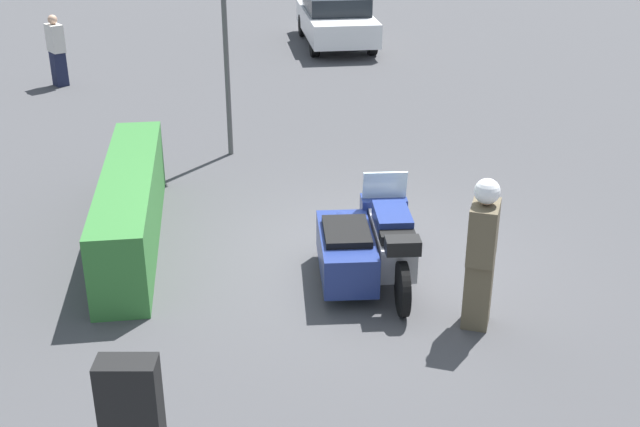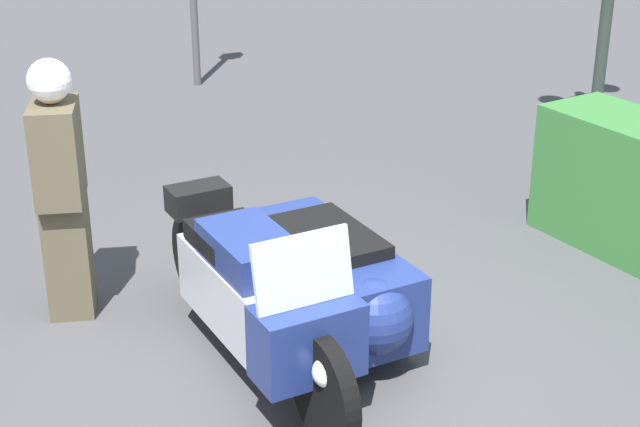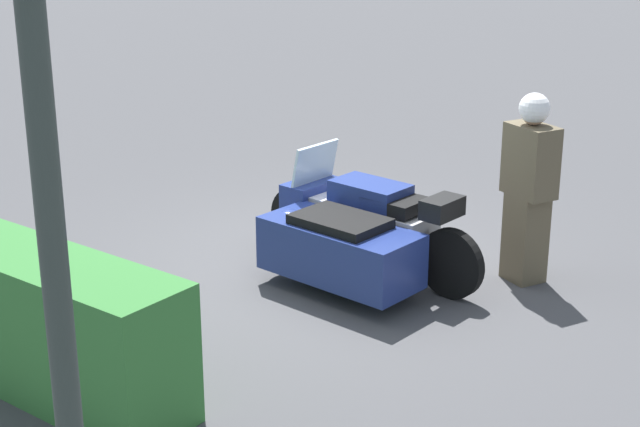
{
  "view_description": "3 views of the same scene",
  "coord_description": "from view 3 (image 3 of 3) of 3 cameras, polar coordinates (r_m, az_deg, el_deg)",
  "views": [
    {
      "loc": [
        -9.33,
        1.78,
        4.98
      ],
      "look_at": [
        -0.32,
        0.56,
        0.84
      ],
      "focal_mm": 45.0,
      "sensor_mm": 36.0,
      "label": 1
    },
    {
      "loc": [
        4.24,
        -2.83,
        3.32
      ],
      "look_at": [
        -0.86,
        0.42,
        0.72
      ],
      "focal_mm": 55.0,
      "sensor_mm": 36.0,
      "label": 2
    },
    {
      "loc": [
        -5.45,
        6.96,
        3.58
      ],
      "look_at": [
        -0.13,
        -0.02,
        0.6
      ],
      "focal_mm": 55.0,
      "sensor_mm": 36.0,
      "label": 3
    }
  ],
  "objects": [
    {
      "name": "officer_rider",
      "position": [
        9.2,
        12.07,
        1.71
      ],
      "size": [
        0.57,
        0.47,
        1.79
      ],
      "rotation": [
        0.0,
        0.0,
        1.15
      ],
      "color": "brown",
      "rests_on": "ground"
    },
    {
      "name": "twin_lamp_post",
      "position": [
        4.0,
        -16.08,
        6.82
      ],
      "size": [
        0.32,
        1.25,
        3.7
      ],
      "color": "#2D3833",
      "rests_on": "ground"
    },
    {
      "name": "police_motorcycle",
      "position": [
        9.13,
        1.53,
        -1.17
      ],
      "size": [
        2.53,
        1.33,
        1.16
      ],
      "rotation": [
        0.0,
        0.0,
        -0.07
      ],
      "color": "black",
      "rests_on": "ground"
    },
    {
      "name": "ground_plane",
      "position": [
        9.54,
        -0.68,
        -3.28
      ],
      "size": [
        160.0,
        160.0,
        0.0
      ],
      "primitive_type": "plane",
      "color": "#424244"
    }
  ]
}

